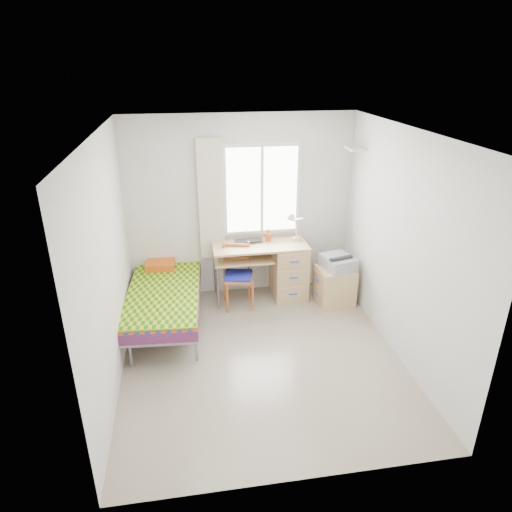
{
  "coord_description": "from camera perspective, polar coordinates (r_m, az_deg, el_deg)",
  "views": [
    {
      "loc": [
        -0.79,
        -4.41,
        3.26
      ],
      "look_at": [
        0.02,
        0.55,
        1.06
      ],
      "focal_mm": 32.0,
      "sensor_mm": 36.0,
      "label": 1
    }
  ],
  "objects": [
    {
      "name": "ceiling",
      "position": [
        4.53,
        0.84,
        15.21
      ],
      "size": [
        3.5,
        3.5,
        0.0
      ],
      "primitive_type": "plane",
      "rotation": [
        3.14,
        0.0,
        0.0
      ],
      "color": "white",
      "rests_on": "wall_back"
    },
    {
      "name": "floating_shelf",
      "position": [
        6.34,
        12.24,
        13.0
      ],
      "size": [
        0.2,
        0.32,
        0.03
      ],
      "primitive_type": "cube",
      "color": "white",
      "rests_on": "wall_right"
    },
    {
      "name": "desk",
      "position": [
        6.66,
        3.53,
        -1.39
      ],
      "size": [
        1.34,
        0.62,
        0.84
      ],
      "rotation": [
        0.0,
        0.0,
        0.01
      ],
      "color": "tan",
      "rests_on": "floor"
    },
    {
      "name": "wall_left",
      "position": [
        4.9,
        -18.03,
        -1.25
      ],
      "size": [
        0.0,
        3.5,
        3.5
      ],
      "primitive_type": "plane",
      "rotation": [
        1.57,
        0.0,
        1.57
      ],
      "color": "silver",
      "rests_on": "ground"
    },
    {
      "name": "book",
      "position": [
        6.51,
        -0.85,
        -0.62
      ],
      "size": [
        0.21,
        0.28,
        0.02
      ],
      "primitive_type": "imported",
      "rotation": [
        0.0,
        0.0,
        -0.05
      ],
      "color": "gray",
      "rests_on": "desk"
    },
    {
      "name": "window",
      "position": [
        6.46,
        0.73,
        8.26
      ],
      "size": [
        1.1,
        0.04,
        1.3
      ],
      "color": "white",
      "rests_on": "wall_back"
    },
    {
      "name": "task_lamp",
      "position": [
        6.39,
        4.79,
        3.97
      ],
      "size": [
        0.24,
        0.33,
        0.45
      ],
      "rotation": [
        0.0,
        0.0,
        -0.12
      ],
      "color": "white",
      "rests_on": "desk"
    },
    {
      "name": "cabinet",
      "position": [
        6.6,
        9.78,
        -3.69
      ],
      "size": [
        0.54,
        0.48,
        0.54
      ],
      "rotation": [
        0.0,
        0.0,
        0.08
      ],
      "color": "tan",
      "rests_on": "floor"
    },
    {
      "name": "pen_cup",
      "position": [
        6.55,
        1.53,
        2.41
      ],
      "size": [
        0.1,
        0.1,
        0.11
      ],
      "primitive_type": "cylinder",
      "rotation": [
        0.0,
        0.0,
        0.12
      ],
      "color": "orange",
      "rests_on": "desk"
    },
    {
      "name": "floor",
      "position": [
        5.54,
        0.68,
        -12.45
      ],
      "size": [
        3.5,
        3.5,
        0.0
      ],
      "primitive_type": "plane",
      "color": "#BCAD93",
      "rests_on": "ground"
    },
    {
      "name": "chair",
      "position": [
        6.38,
        -2.24,
        -1.94
      ],
      "size": [
        0.46,
        0.46,
        0.91
      ],
      "rotation": [
        0.0,
        0.0,
        -0.2
      ],
      "color": "#A75520",
      "rests_on": "floor"
    },
    {
      "name": "laptop",
      "position": [
        6.45,
        -0.85,
        1.71
      ],
      "size": [
        0.42,
        0.29,
        0.03
      ],
      "primitive_type": "imported",
      "rotation": [
        0.0,
        0.0,
        0.07
      ],
      "color": "black",
      "rests_on": "desk"
    },
    {
      "name": "bed",
      "position": [
        6.13,
        -11.44,
        -4.52
      ],
      "size": [
        1.06,
        2.05,
        0.86
      ],
      "rotation": [
        0.0,
        0.0,
        -0.07
      ],
      "color": "gray",
      "rests_on": "floor"
    },
    {
      "name": "curtain",
      "position": [
        6.36,
        -5.64,
        6.97
      ],
      "size": [
        0.35,
        0.05,
        1.7
      ],
      "primitive_type": "cube",
      "color": "beige",
      "rests_on": "wall_back"
    },
    {
      "name": "printer",
      "position": [
        6.45,
        10.22,
        -0.76
      ],
      "size": [
        0.48,
        0.52,
        0.19
      ],
      "rotation": [
        0.0,
        0.0,
        0.25
      ],
      "color": "#9D9FA5",
      "rests_on": "cabinet"
    },
    {
      "name": "wall_back",
      "position": [
        6.51,
        -1.93,
        6.08
      ],
      "size": [
        3.2,
        0.0,
        3.2
      ],
      "primitive_type": "plane",
      "rotation": [
        1.57,
        0.0,
        0.0
      ],
      "color": "silver",
      "rests_on": "ground"
    },
    {
      "name": "wall_right",
      "position": [
        5.38,
        17.77,
        1.06
      ],
      "size": [
        0.0,
        3.5,
        3.5
      ],
      "primitive_type": "plane",
      "rotation": [
        1.57,
        0.0,
        -1.57
      ],
      "color": "silver",
      "rests_on": "ground"
    }
  ]
}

